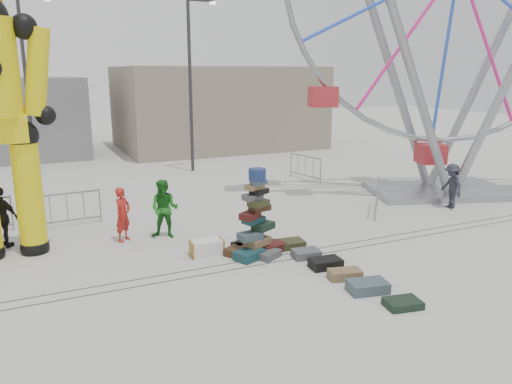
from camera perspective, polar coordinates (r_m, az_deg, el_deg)
name	(u,v)px	position (r m, az deg, el deg)	size (l,w,h in m)	color
ground	(243,279)	(11.90, -1.49, -9.87)	(90.00, 90.00, 0.00)	#9E9E99
track_line_near	(233,270)	(12.41, -2.62, -8.84)	(40.00, 0.04, 0.01)	#47443F
track_line_far	(227,264)	(12.75, -3.31, -8.21)	(40.00, 0.04, 0.01)	#47443F
building_right	(218,107)	(32.16, -4.40, 9.62)	(12.00, 8.00, 5.00)	gray
lamp_post_right	(192,77)	(24.18, -7.33, 12.93)	(1.41, 0.25, 8.00)	#2D2D30
lamp_post_left	(28,77)	(25.02, -24.61, 11.85)	(1.41, 0.25, 8.00)	#2D2D30
suitcase_tower	(256,230)	(13.24, -0.03, -4.40)	(1.75, 1.51, 2.31)	#163E44
steamer_trunk	(207,247)	(13.36, -5.67, -6.33)	(0.86, 0.49, 0.40)	silver
row_case_0	(290,244)	(13.87, 3.90, -5.94)	(0.77, 0.54, 0.21)	#31361B
row_case_1	(306,254)	(13.21, 5.75, -7.02)	(0.70, 0.51, 0.20)	#4F5156
row_case_2	(326,263)	(12.59, 7.95, -8.07)	(0.78, 0.50, 0.24)	black
row_case_3	(345,274)	(12.03, 10.12, -9.25)	(0.76, 0.42, 0.22)	brown
row_case_4	(368,286)	(11.48, 12.66, -10.49)	(0.86, 0.56, 0.24)	#3F515A
row_case_5	(403,303)	(10.98, 16.43, -12.11)	(0.73, 0.52, 0.16)	black
barricade_dummy_c	(67,209)	(16.66, -20.75, -1.85)	(2.00, 0.10, 1.10)	gray
barricade_wheel_front	(377,197)	(17.57, 13.67, -0.56)	(2.00, 0.10, 1.10)	gray
barricade_wheel_back	(305,167)	(22.48, 5.65, 2.83)	(2.00, 0.10, 1.10)	gray
pedestrian_red	(123,214)	(14.68, -14.98, -2.50)	(0.57, 0.37, 1.56)	#A31D17
pedestrian_green	(165,209)	(14.70, -10.41, -1.91)	(0.84, 0.65, 1.72)	#19661A
pedestrian_black	(2,218)	(15.30, -27.06, -2.62)	(1.00, 0.42, 1.71)	black
pedestrian_grey	(452,186)	(18.92, 21.45, 0.64)	(1.03, 0.59, 1.59)	#22232D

